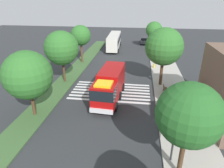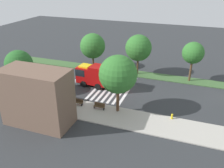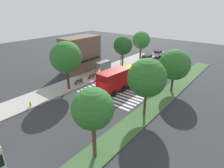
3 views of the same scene
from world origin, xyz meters
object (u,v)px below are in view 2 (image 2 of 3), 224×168
at_px(fire_truck, 100,75).
at_px(sidewalk_tree_east, 19,64).
at_px(median_tree_center, 93,46).
at_px(sidewalk_tree_west, 118,74).
at_px(bus_stop_shelter, 54,90).
at_px(bench_near_shelter, 78,102).
at_px(median_tree_far_west, 193,53).
at_px(median_tree_west, 138,48).
at_px(fire_hydrant, 172,116).
at_px(bench_west_of_shelter, 99,106).
at_px(street_lamp, 29,74).

bearing_deg(fire_truck, sidewalk_tree_east, 36.00).
distance_m(sidewalk_tree_east, median_tree_center, 15.62).
xyz_separation_m(sidewalk_tree_west, median_tree_center, (10.20, -14.40, -0.99)).
distance_m(bus_stop_shelter, bench_near_shelter, 4.20).
height_order(bus_stop_shelter, sidewalk_tree_west, sidewalk_tree_west).
height_order(sidewalk_tree_east, median_tree_center, sidewalk_tree_east).
relative_size(sidewalk_tree_east, median_tree_far_west, 1.01).
bearing_deg(median_tree_far_west, median_tree_center, 0.00).
height_order(sidewalk_tree_west, median_tree_west, sidewalk_tree_west).
bearing_deg(median_tree_center, bus_stop_shelter, 90.28).
relative_size(bus_stop_shelter, median_tree_center, 0.49).
bearing_deg(fire_hydrant, bench_west_of_shelter, 5.03).
relative_size(fire_truck, median_tree_west, 1.15).
bearing_deg(sidewalk_tree_east, street_lamp, -162.08).
relative_size(bus_stop_shelter, fire_hydrant, 5.00).
xyz_separation_m(bench_near_shelter, sidewalk_tree_west, (-6.13, -0.40, 5.15)).
height_order(sidewalk_tree_east, median_tree_west, median_tree_west).
distance_m(median_tree_far_west, median_tree_center, 19.10).
xyz_separation_m(bench_west_of_shelter, median_tree_west, (-1.82, -14.79, 4.69)).
xyz_separation_m(sidewalk_tree_east, median_tree_center, (-6.03, -14.40, -0.41)).
bearing_deg(street_lamp, sidewalk_tree_east, 17.92).
relative_size(bench_west_of_shelter, sidewalk_tree_east, 0.22).
bearing_deg(median_tree_west, fire_hydrant, 121.03).
distance_m(bench_near_shelter, sidewalk_tree_east, 11.10).
height_order(street_lamp, median_tree_far_west, median_tree_far_west).
height_order(fire_truck, median_tree_center, median_tree_center).
relative_size(sidewalk_tree_east, fire_hydrant, 10.27).
relative_size(median_tree_far_west, median_tree_west, 0.94).
xyz_separation_m(median_tree_center, fire_hydrant, (-17.72, 13.90, -4.26)).
bearing_deg(street_lamp, bench_west_of_shelter, 176.31).
relative_size(bus_stop_shelter, bench_west_of_shelter, 2.19).
bearing_deg(bench_west_of_shelter, median_tree_center, -63.00).
bearing_deg(median_tree_west, median_tree_far_west, 180.00).
distance_m(bench_west_of_shelter, street_lamp, 12.70).
bearing_deg(sidewalk_tree_west, median_tree_center, -54.69).
height_order(fire_truck, bus_stop_shelter, fire_truck).
bearing_deg(bus_stop_shelter, sidewalk_tree_east, -3.59).
bearing_deg(bus_stop_shelter, fire_hydrant, -177.14).
bearing_deg(fire_hydrant, sidewalk_tree_east, 1.21).
bearing_deg(street_lamp, sidewalk_tree_west, 178.47).
relative_size(median_tree_west, fire_hydrant, 10.88).
height_order(bench_near_shelter, median_tree_center, median_tree_center).
xyz_separation_m(bench_west_of_shelter, street_lamp, (12.33, -0.80, 2.90)).
bearing_deg(bus_stop_shelter, bench_near_shelter, 179.82).
distance_m(bench_near_shelter, fire_hydrant, 13.67).
relative_size(median_tree_far_west, median_tree_center, 1.00).
xyz_separation_m(bus_stop_shelter, median_tree_far_west, (-19.02, -14.78, 3.47)).
bearing_deg(sidewalk_tree_east, sidewalk_tree_west, 180.00).
distance_m(sidewalk_tree_east, median_tree_far_west, 28.96).
bearing_deg(street_lamp, bus_stop_shelter, 170.87).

